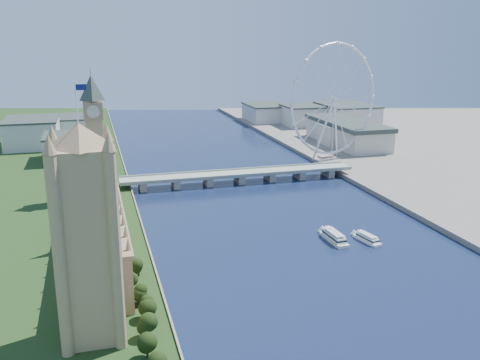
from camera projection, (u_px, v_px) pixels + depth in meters
name	position (u px, v px, depth m)	size (l,w,h in m)	color
tree_row	(147.00, 333.00, 229.64)	(7.72, 151.72, 19.36)	#1C310E
victoria_tower	(86.00, 228.00, 224.17)	(28.16, 28.16, 112.00)	tan
parliament_range	(102.00, 220.00, 342.28)	(24.00, 200.00, 70.00)	tan
big_ben	(94.00, 121.00, 430.26)	(20.02, 20.02, 110.00)	tan
westminster_bridge	(239.00, 176.00, 499.59)	(220.00, 22.00, 9.50)	gray
london_eye	(334.00, 100.00, 566.27)	(113.60, 39.12, 124.30)	silver
county_hall	(346.00, 146.00, 667.79)	(54.00, 144.00, 35.00)	beige
city_skyline	(217.00, 122.00, 749.02)	(505.00, 280.00, 32.00)	beige
tour_boat_near	(334.00, 241.00, 357.28)	(8.29, 32.31, 7.16)	silver
tour_boat_far	(367.00, 242.00, 356.44)	(6.64, 26.17, 5.75)	white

